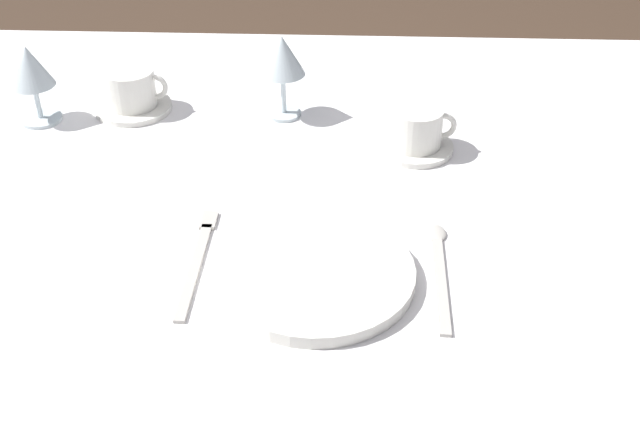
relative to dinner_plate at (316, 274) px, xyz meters
name	(u,v)px	position (x,y,z in m)	size (l,w,h in m)	color
dining_table	(310,215)	(-0.02, 0.26, -0.09)	(1.80, 1.11, 0.74)	white
dinner_plate	(316,274)	(0.00, 0.00, 0.00)	(0.25, 0.25, 0.02)	white
fork_outer	(198,257)	(-0.16, 0.04, -0.01)	(0.02, 0.23, 0.00)	beige
spoon_soup	(439,262)	(0.16, 0.04, -0.01)	(0.03, 0.22, 0.01)	beige
saucer_left	(414,147)	(0.14, 0.33, 0.00)	(0.13, 0.13, 0.01)	white
coffee_cup_left	(417,127)	(0.15, 0.33, 0.03)	(0.11, 0.08, 0.06)	white
saucer_right	(134,107)	(-0.34, 0.45, 0.00)	(0.13, 0.13, 0.01)	white
coffee_cup_right	(132,88)	(-0.34, 0.45, 0.03)	(0.11, 0.09, 0.07)	white
wine_glass_centre	(282,59)	(-0.08, 0.44, 0.10)	(0.08, 0.08, 0.15)	silver
wine_glass_left	(30,71)	(-0.49, 0.41, 0.08)	(0.07, 0.07, 0.14)	silver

